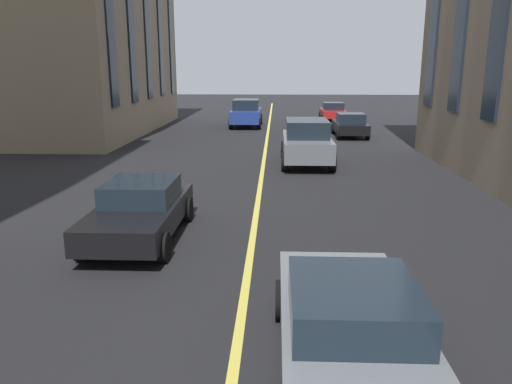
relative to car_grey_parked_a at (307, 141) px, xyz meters
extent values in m
cube|color=#D8C64C|center=(-2.29, 1.82, -0.96)|extent=(80.00, 0.16, 0.01)
cube|color=slate|center=(0.00, 0.00, -0.19)|extent=(4.70, 1.95, 0.80)
cube|color=#19232D|center=(0.00, 0.00, 0.56)|extent=(2.59, 1.72, 0.70)
cylinder|color=black|center=(1.55, 0.94, -0.59)|extent=(0.76, 0.27, 0.76)
cylinder|color=black|center=(1.55, -0.94, -0.59)|extent=(0.76, 0.27, 0.76)
cylinder|color=black|center=(-1.55, 0.94, -0.59)|extent=(0.76, 0.27, 0.76)
cylinder|color=black|center=(-1.55, -0.94, -0.59)|extent=(0.76, 0.27, 0.76)
cube|color=navy|center=(13.88, 3.39, -0.19)|extent=(4.70, 1.95, 0.80)
cube|color=#19232D|center=(13.88, 3.39, 0.56)|extent=(2.58, 1.72, 0.70)
cylinder|color=black|center=(12.33, 2.46, -0.59)|extent=(0.76, 0.27, 0.76)
cylinder|color=black|center=(12.33, 4.33, -0.59)|extent=(0.76, 0.27, 0.76)
cylinder|color=black|center=(15.43, 2.46, -0.59)|extent=(0.76, 0.27, 0.76)
cylinder|color=black|center=(15.43, 4.33, -0.59)|extent=(0.76, 0.27, 0.76)
cube|color=black|center=(-9.74, 4.49, -0.37)|extent=(4.40, 1.80, 0.55)
cube|color=#19232D|center=(-9.52, 4.49, 0.15)|extent=(1.85, 1.58, 0.50)
cylinder|color=black|center=(-11.19, 3.63, -0.65)|extent=(0.64, 0.22, 0.64)
cylinder|color=black|center=(-11.19, 5.36, -0.65)|extent=(0.64, 0.22, 0.64)
cylinder|color=black|center=(-8.29, 3.63, -0.65)|extent=(0.64, 0.22, 0.64)
cylinder|color=black|center=(-8.29, 5.36, -0.65)|extent=(0.64, 0.22, 0.64)
cube|color=black|center=(8.88, -3.08, -0.39)|extent=(3.90, 1.75, 0.55)
cube|color=#19232D|center=(8.68, -3.08, 0.16)|extent=(1.64, 1.54, 0.55)
cylinder|color=black|center=(10.16, -2.24, -0.67)|extent=(0.60, 0.21, 0.60)
cylinder|color=black|center=(10.16, -3.92, -0.67)|extent=(0.60, 0.21, 0.60)
cylinder|color=black|center=(7.59, -2.24, -0.67)|extent=(0.60, 0.21, 0.60)
cylinder|color=black|center=(7.59, -3.92, -0.67)|extent=(0.60, 0.21, 0.60)
cube|color=slate|center=(-14.99, 0.29, -0.37)|extent=(4.40, 1.80, 0.55)
cube|color=#19232D|center=(-15.21, 0.29, 0.15)|extent=(1.85, 1.58, 0.50)
cylinder|color=black|center=(-13.53, 1.15, -0.65)|extent=(0.64, 0.22, 0.64)
cylinder|color=black|center=(-13.53, -0.58, -0.65)|extent=(0.64, 0.22, 0.64)
cube|color=#B21E1E|center=(18.43, -3.08, -0.39)|extent=(3.90, 1.75, 0.55)
cube|color=#19232D|center=(18.24, -3.08, 0.16)|extent=(1.64, 1.54, 0.55)
cylinder|color=black|center=(19.72, -2.24, -0.67)|extent=(0.60, 0.21, 0.60)
cylinder|color=black|center=(19.72, -3.92, -0.67)|extent=(0.60, 0.21, 0.60)
cylinder|color=black|center=(17.14, -2.24, -0.67)|extent=(0.60, 0.21, 0.60)
cylinder|color=black|center=(17.14, -3.92, -0.67)|extent=(0.60, 0.21, 0.60)
cube|color=gray|center=(10.81, 13.92, 6.50)|extent=(17.58, 9.19, 14.93)
cube|color=#19232D|center=(10.81, 9.27, 6.80)|extent=(1.10, 0.10, 11.35)
cube|color=#19232D|center=(14.33, 9.27, 6.80)|extent=(1.10, 0.10, 11.35)
cube|color=#19232D|center=(17.84, 9.27, 6.80)|extent=(1.10, 0.10, 11.35)
camera|label=1|loc=(-20.96, 1.27, 3.00)|focal=35.01mm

